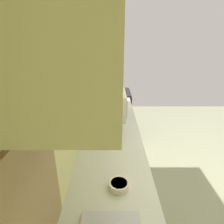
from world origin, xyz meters
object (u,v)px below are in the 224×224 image
at_px(bowl, 119,185).
at_px(kettle, 117,127).
at_px(microwave, 110,104).
at_px(oven_range, 113,114).

bearing_deg(bowl, kettle, -0.00).
bearing_deg(microwave, bowl, -176.66).
distance_m(microwave, bowl, 1.25).
xyz_separation_m(microwave, kettle, (-0.47, -0.07, -0.09)).
bearing_deg(bowl, microwave, 3.34).
distance_m(bowl, kettle, 0.77).
bearing_deg(kettle, bowl, 180.00).
bearing_deg(kettle, oven_range, 0.94).
height_order(oven_range, microwave, microwave).
xyz_separation_m(bowl, kettle, (0.77, -0.00, 0.04)).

